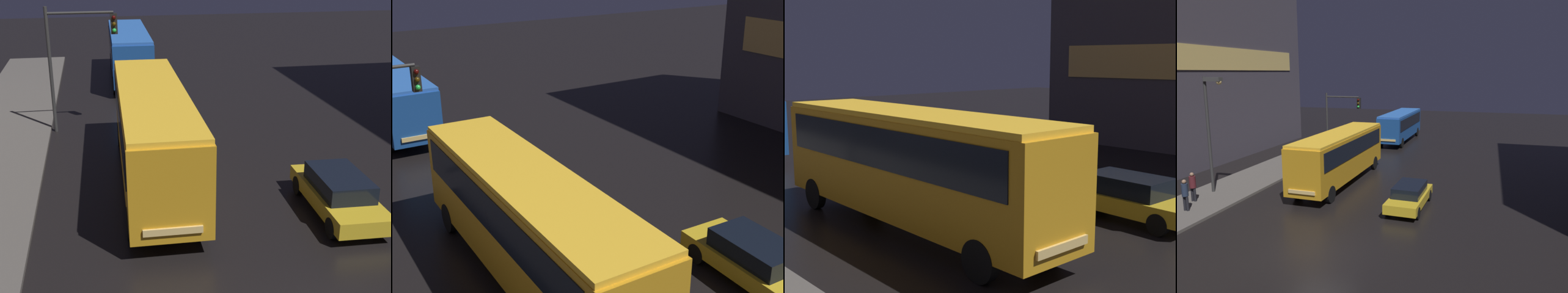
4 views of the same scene
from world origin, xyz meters
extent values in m
cube|color=orange|center=(-2.95, 9.88, 1.92)|extent=(2.56, 10.98, 2.73)
cube|color=black|center=(-2.95, 9.88, 2.53)|extent=(2.60, 10.11, 1.10)
cube|color=yellow|center=(-2.95, 9.88, 3.36)|extent=(2.51, 10.76, 0.16)
cube|color=#F4CC72|center=(-3.07, 4.40, 0.95)|extent=(1.63, 0.14, 0.20)
cylinder|color=black|center=(-1.98, 5.79, 0.50)|extent=(0.27, 1.01, 1.00)
cylinder|color=black|center=(-4.10, 5.84, 0.50)|extent=(0.27, 1.01, 1.00)
cylinder|color=black|center=(-1.80, 13.92, 0.50)|extent=(0.27, 1.01, 1.00)
cylinder|color=black|center=(-3.92, 13.97, 0.50)|extent=(0.27, 1.01, 1.00)
cube|color=#194793|center=(-2.60, 26.50, 1.76)|extent=(2.50, 10.29, 2.43)
cube|color=black|center=(-2.60, 26.50, 2.23)|extent=(2.55, 9.47, 1.10)
cube|color=blue|center=(-2.60, 26.50, 3.06)|extent=(2.45, 10.09, 0.16)
cube|color=#F4CC72|center=(-2.70, 21.36, 0.95)|extent=(1.61, 0.13, 0.20)
cylinder|color=black|center=(-1.62, 22.76, 0.50)|extent=(0.27, 1.00, 1.00)
cylinder|color=black|center=(-3.72, 22.80, 0.50)|extent=(0.27, 1.00, 1.00)
cylinder|color=black|center=(-1.47, 30.21, 0.50)|extent=(0.27, 1.00, 1.00)
cylinder|color=black|center=(-3.58, 30.25, 0.50)|extent=(0.27, 1.00, 1.00)
cube|color=gold|center=(2.55, 6.32, 0.55)|extent=(1.91, 4.55, 0.50)
cube|color=black|center=(2.55, 6.32, 1.08)|extent=(1.57, 2.52, 0.56)
cylinder|color=black|center=(3.28, 4.75, 0.32)|extent=(0.22, 0.65, 0.64)
cylinder|color=black|center=(1.70, 4.81, 0.32)|extent=(0.22, 0.65, 0.64)
cylinder|color=black|center=(3.40, 7.83, 0.32)|extent=(0.22, 0.65, 0.64)
cylinder|color=black|center=(1.82, 7.89, 0.32)|extent=(0.22, 0.65, 0.64)
cylinder|color=#2D2D2D|center=(-6.77, 16.41, 2.83)|extent=(0.16, 0.16, 5.66)
cylinder|color=#2D2D2D|center=(-5.32, 16.41, 5.36)|extent=(2.90, 0.12, 0.12)
cube|color=black|center=(-3.87, 16.41, 4.86)|extent=(0.30, 0.24, 0.90)
sphere|color=#390706|center=(-3.87, 16.27, 5.14)|extent=(0.18, 0.18, 0.18)
sphere|color=#3B2B07|center=(-3.87, 16.27, 4.86)|extent=(0.18, 0.18, 0.18)
sphere|color=green|center=(-3.87, 16.27, 4.58)|extent=(0.18, 0.18, 0.18)
camera|label=1|loc=(-4.86, -8.32, 8.12)|focal=50.00mm
camera|label=2|loc=(-8.92, -2.52, 9.38)|focal=50.00mm
camera|label=3|loc=(-11.84, -2.46, 4.88)|focal=50.00mm
camera|label=4|loc=(6.48, -13.53, 7.44)|focal=35.00mm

